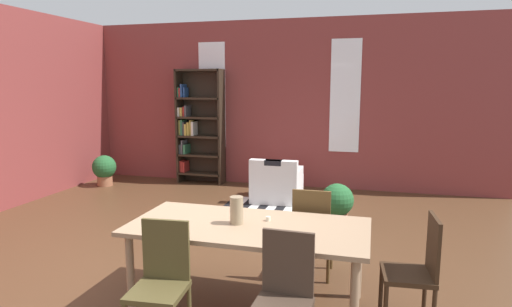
{
  "coord_description": "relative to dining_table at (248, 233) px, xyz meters",
  "views": [
    {
      "loc": [
        1.84,
        -4.09,
        1.98
      ],
      "look_at": [
        0.27,
        1.65,
        1.02
      ],
      "focal_mm": 30.24,
      "sensor_mm": 36.0,
      "label": 1
    }
  ],
  "objects": [
    {
      "name": "striped_rug",
      "position": [
        -0.58,
        3.13,
        -0.68
      ],
      "size": [
        1.44,
        0.94,
        0.01
      ],
      "color": "black",
      "rests_on": "ground"
    },
    {
      "name": "window_pane_1",
      "position": [
        0.5,
        4.68,
        1.08
      ],
      "size": [
        0.55,
        0.02,
        2.08
      ],
      "primitive_type": "cube",
      "color": "white"
    },
    {
      "name": "tealight_candle_0",
      "position": [
        0.15,
        0.15,
        0.09
      ],
      "size": [
        0.04,
        0.04,
        0.04
      ],
      "primitive_type": "cylinder",
      "color": "silver",
      "rests_on": "dining_table"
    },
    {
      "name": "potted_plant_corner",
      "position": [
        -4.03,
        3.71,
        -0.35
      ],
      "size": [
        0.46,
        0.46,
        0.6
      ],
      "color": "#9E6042",
      "rests_on": "ground"
    },
    {
      "name": "dining_table",
      "position": [
        0.0,
        0.0,
        0.0
      ],
      "size": [
        2.1,
        0.99,
        0.76
      ],
      "color": "#9B7C5E",
      "rests_on": "ground"
    },
    {
      "name": "back_wall_brick",
      "position": [
        -0.81,
        4.75,
        0.92
      ],
      "size": [
        8.49,
        0.12,
        3.2
      ],
      "primitive_type": "cube",
      "color": "brown",
      "rests_on": "ground"
    },
    {
      "name": "armchair_white",
      "position": [
        -0.53,
        3.54,
        -0.4
      ],
      "size": [
        0.81,
        0.81,
        0.75
      ],
      "color": "silver",
      "rests_on": "ground"
    },
    {
      "name": "bookshelf_tall",
      "position": [
        -2.37,
        4.49,
        0.46
      ],
      "size": [
        0.94,
        0.33,
        2.27
      ],
      "color": "#2D2319",
      "rests_on": "ground"
    },
    {
      "name": "dining_chair_near_left",
      "position": [
        -0.48,
        -0.72,
        -0.17
      ],
      "size": [
        0.43,
        0.43,
        0.95
      ],
      "color": "#4C4222",
      "rests_on": "ground"
    },
    {
      "name": "dining_chair_near_right",
      "position": [
        0.48,
        -0.72,
        -0.17
      ],
      "size": [
        0.42,
        0.42,
        0.95
      ],
      "color": "#3F2F24",
      "rests_on": "ground"
    },
    {
      "name": "vase_on_table",
      "position": [
        -0.11,
        -0.0,
        0.2
      ],
      "size": [
        0.12,
        0.12,
        0.25
      ],
      "primitive_type": "cylinder",
      "color": "#998466",
      "rests_on": "dining_table"
    },
    {
      "name": "potted_plant_by_shelf",
      "position": [
        0.59,
        2.38,
        -0.34
      ],
      "size": [
        0.46,
        0.46,
        0.62
      ],
      "color": "#9E6042",
      "rests_on": "ground"
    },
    {
      "name": "dining_chair_head_right",
      "position": [
        1.42,
        0.01,
        -0.17
      ],
      "size": [
        0.43,
        0.43,
        0.95
      ],
      "color": "#362315",
      "rests_on": "ground"
    },
    {
      "name": "window_pane_0",
      "position": [
        -2.12,
        4.68,
        1.08
      ],
      "size": [
        0.55,
        0.02,
        2.08
      ],
      "primitive_type": "cube",
      "color": "white"
    },
    {
      "name": "ground_plane",
      "position": [
        -0.81,
        0.58,
        -0.68
      ],
      "size": [
        10.67,
        10.67,
        0.0
      ],
      "primitive_type": "plane",
      "color": "#4C311E"
    },
    {
      "name": "dining_chair_far_right",
      "position": [
        0.47,
        0.72,
        -0.17
      ],
      "size": [
        0.4,
        0.4,
        0.95
      ],
      "color": "brown",
      "rests_on": "ground"
    }
  ]
}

